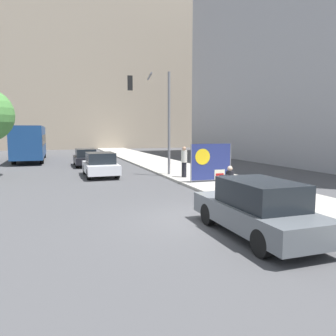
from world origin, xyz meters
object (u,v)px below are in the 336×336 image
seated_protester (230,179)px  protest_banner (211,162)px  parked_car_curbside (257,209)px  city_bus_on_road (30,141)px  traffic_light_pole (155,107)px  car_on_road_nearest (100,165)px  motorcycle_on_road (101,167)px  pedestrian_behind (184,162)px  car_on_road_midblock (85,157)px

seated_protester → protest_banner: bearing=89.4°
parked_car_curbside → city_bus_on_road: (-7.25, 26.15, 1.12)m
protest_banner → traffic_light_pole: 5.23m
car_on_road_nearest → motorcycle_on_road: size_ratio=1.88×
traffic_light_pole → protest_banner: bearing=-63.4°
protest_banner → motorcycle_on_road: 7.65m
protest_banner → traffic_light_pole: size_ratio=0.38×
motorcycle_on_road → city_bus_on_road: bearing=112.2°
pedestrian_behind → parked_car_curbside: 10.50m
seated_protester → protest_banner: 3.38m
pedestrian_behind → city_bus_on_road: size_ratio=0.17×
pedestrian_behind → protest_banner: size_ratio=0.76×
protest_banner → city_bus_on_road: bearing=119.1°
traffic_light_pole → city_bus_on_road: (-8.08, 14.12, -2.40)m
car_on_road_midblock → seated_protester: bearing=-72.0°
city_bus_on_road → pedestrian_behind: bearing=-59.7°
car_on_road_midblock → city_bus_on_road: bearing=124.7°
city_bus_on_road → motorcycle_on_road: size_ratio=4.79×
protest_banner → parked_car_curbside: 8.70m
city_bus_on_road → car_on_road_nearest: bearing=-69.7°
traffic_light_pole → car_on_road_midblock: (-3.58, 7.63, -3.57)m
seated_protester → car_on_road_midblock: size_ratio=0.28×
car_on_road_nearest → car_on_road_midblock: bearing=92.9°
pedestrian_behind → motorcycle_on_road: 5.70m
traffic_light_pole → car_on_road_nearest: 4.91m
seated_protester → car_on_road_midblock: 15.43m
pedestrian_behind → traffic_light_pole: bearing=164.0°
seated_protester → parked_car_curbside: 5.37m
parked_car_curbside → car_on_road_midblock: bearing=98.0°
protest_banner → car_on_road_nearest: 7.09m
car_on_road_nearest → traffic_light_pole: bearing=-18.3°
protest_banner → parked_car_curbside: bearing=-108.3°
car_on_road_midblock → motorcycle_on_road: size_ratio=1.93×
protest_banner → city_bus_on_road: 20.50m
pedestrian_behind → city_bus_on_road: 18.39m
motorcycle_on_road → seated_protester: bearing=-64.5°
protest_banner → city_bus_on_road: city_bus_on_road is taller
parked_car_curbside → city_bus_on_road: 27.15m
car_on_road_nearest → motorcycle_on_road: car_on_road_nearest is taller
seated_protester → motorcycle_on_road: size_ratio=0.53×
motorcycle_on_road → car_on_road_midblock: bearing=94.7°
seated_protester → parked_car_curbside: (-2.02, -4.98, -0.01)m
seated_protester → protest_banner: (0.70, 3.27, 0.43)m
pedestrian_behind → parked_car_curbside: (-2.03, -10.29, -0.29)m
car_on_road_midblock → motorcycle_on_road: car_on_road_midblock is taller
parked_car_curbside → traffic_light_pole: bearing=86.0°
traffic_light_pole → city_bus_on_road: bearing=119.8°
seated_protester → city_bus_on_road: bearing=125.2°
protest_banner → car_on_road_nearest: protest_banner is taller
traffic_light_pole → parked_car_curbside: traffic_light_pole is taller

